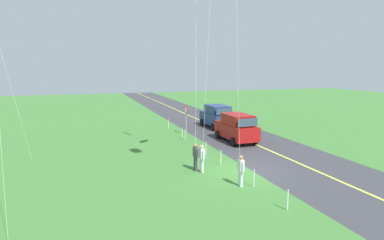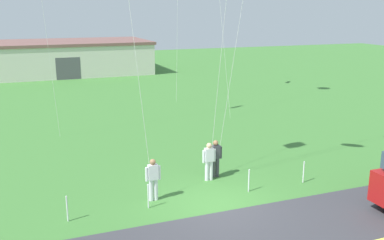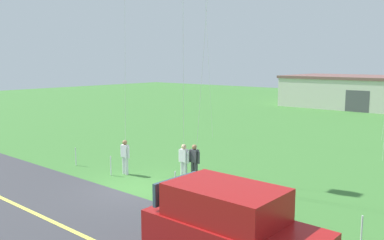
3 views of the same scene
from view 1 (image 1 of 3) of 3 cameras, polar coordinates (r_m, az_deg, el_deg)
name	(u,v)px [view 1 (image 1 of 3)]	position (r m, az deg, el deg)	size (l,w,h in m)	color
ground_plane	(243,172)	(18.93, 9.07, -9.10)	(120.00, 120.00, 0.10)	#3D7533
asphalt_road	(301,164)	(21.03, 18.82, -7.46)	(120.00, 7.00, 0.00)	#38383D
road_centre_stripe	(301,164)	(21.03, 18.82, -7.45)	(120.00, 0.16, 0.00)	#E5E04C
car_suv_foreground	(236,127)	(25.93, 7.89, -1.30)	(4.40, 2.12, 2.24)	maroon
car_parked_east_near	(217,116)	(31.80, 4.37, 0.71)	(4.40, 2.12, 2.24)	navy
stop_sign	(186,114)	(28.34, -1.05, 1.01)	(0.76, 0.08, 2.56)	gray
person_adult_near	(195,156)	(18.54, 0.62, -6.41)	(0.58, 0.22, 1.60)	#3F3F47
person_adult_companion	(202,157)	(18.27, 1.76, -6.66)	(0.58, 0.22, 1.60)	silver
person_child_watcher	(241,170)	(16.36, 8.63, -8.68)	(0.58, 0.22, 1.60)	silver
fence_post_0	(288,200)	(14.30, 16.60, -13.43)	(0.05, 0.05, 0.90)	silver
fence_post_1	(254,179)	(16.46, 10.92, -10.15)	(0.05, 0.05, 0.90)	silver
fence_post_2	(221,157)	(19.85, 5.13, -6.63)	(0.05, 0.05, 0.90)	silver
fence_post_3	(206,148)	(22.06, 2.47, -4.97)	(0.05, 0.05, 0.90)	silver
fence_post_4	(185,135)	(26.33, -1.25, -2.62)	(0.05, 0.05, 0.90)	silver
fence_post_5	(182,133)	(27.06, -1.76, -2.30)	(0.05, 0.05, 0.90)	silver
fence_post_6	(169,124)	(31.25, -4.19, -0.75)	(0.05, 0.05, 0.90)	silver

